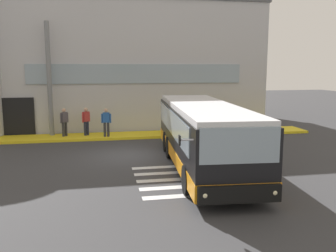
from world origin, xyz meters
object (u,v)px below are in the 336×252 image
safety_bollard_yellow (186,131)px  bus_main_foreground (203,137)px  passenger_near_column (64,121)px  entry_support_column (49,79)px  passenger_by_doorway (86,120)px  passenger_at_curb_edge (106,121)px

safety_bollard_yellow → bus_main_foreground: bearing=-97.5°
bus_main_foreground → passenger_near_column: 9.88m
entry_support_column → passenger_by_doorway: (2.06, -0.47, -2.43)m
passenger_by_doorway → safety_bollard_yellow: bearing=-12.7°
safety_bollard_yellow → passenger_near_column: bearing=170.1°
passenger_near_column → passenger_by_doorway: bearing=3.7°
passenger_near_column → passenger_at_curb_edge: same height
passenger_by_doorway → entry_support_column: bearing=167.0°
entry_support_column → safety_bollard_yellow: bearing=-12.8°
passenger_near_column → passenger_at_curb_edge: (2.44, -0.56, 0.00)m
passenger_at_curb_edge → safety_bollard_yellow: 4.78m
safety_bollard_yellow → passenger_at_curb_edge: bearing=171.7°
passenger_near_column → passenger_by_doorway: (1.26, 0.08, 0.00)m
entry_support_column → passenger_near_column: 2.61m
entry_support_column → passenger_near_column: bearing=-34.8°
safety_bollard_yellow → passenger_by_doorway: bearing=167.3°
entry_support_column → safety_bollard_yellow: (7.92, -1.80, -3.06)m
passenger_near_column → entry_support_column: bearing=145.2°
passenger_by_doorway → passenger_near_column: bearing=-176.3°
bus_main_foreground → passenger_near_column: bus_main_foreground is taller
safety_bollard_yellow → entry_support_column: bearing=167.2°
bus_main_foreground → passenger_near_column: size_ratio=6.20×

